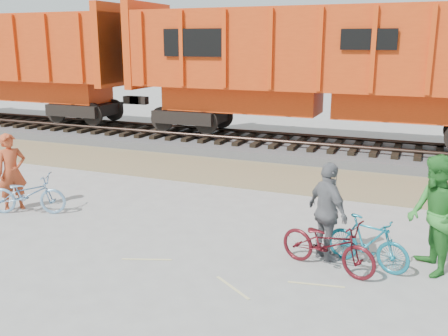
{
  "coord_description": "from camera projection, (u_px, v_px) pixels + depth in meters",
  "views": [
    {
      "loc": [
        3.38,
        -7.89,
        3.77
      ],
      "look_at": [
        -0.45,
        1.5,
        1.2
      ],
      "focal_mm": 40.0,
      "sensor_mm": 36.0,
      "label": 1
    }
  ],
  "objects": [
    {
      "name": "ballast_bed",
      "position": [
        318.0,
        149.0,
        17.28
      ],
      "size": [
        120.0,
        4.0,
        0.3
      ],
      "primitive_type": "cube",
      "color": "slate",
      "rests_on": "ground"
    },
    {
      "name": "bicycle_teal",
      "position": [
        368.0,
        242.0,
        8.51
      ],
      "size": [
        1.55,
        0.9,
        0.9
      ],
      "primitive_type": "imported",
      "rotation": [
        0.0,
        0.0,
        1.23
      ],
      "color": "#147189",
      "rests_on": "ground"
    },
    {
      "name": "ground",
      "position": [
        216.0,
        251.0,
        9.24
      ],
      "size": [
        120.0,
        120.0,
        0.0
      ],
      "primitive_type": "plane",
      "color": "#9E9E99",
      "rests_on": "ground"
    },
    {
      "name": "gravel_strip",
      "position": [
        292.0,
        178.0,
        14.18
      ],
      "size": [
        120.0,
        3.0,
        0.02
      ],
      "primitive_type": "cube",
      "color": "#857452",
      "rests_on": "ground"
    },
    {
      "name": "track",
      "position": [
        318.0,
        140.0,
        17.2
      ],
      "size": [
        120.0,
        2.6,
        0.24
      ],
      "color": "black",
      "rests_on": "ballast_bed"
    },
    {
      "name": "person_man",
      "position": [
        434.0,
        215.0,
        8.19
      ],
      "size": [
        1.04,
        1.17,
        2.01
      ],
      "primitive_type": "imported",
      "rotation": [
        0.0,
        0.0,
        -1.24
      ],
      "color": "#2C7E2C",
      "rests_on": "ground"
    },
    {
      "name": "person_woman",
      "position": [
        328.0,
        212.0,
        8.7
      ],
      "size": [
        1.05,
        1.04,
        1.78
      ],
      "primitive_type": "imported",
      "rotation": [
        0.0,
        0.0,
        2.37
      ],
      "color": "slate",
      "rests_on": "ground"
    },
    {
      "name": "person_solo",
      "position": [
        12.0,
        172.0,
        11.36
      ],
      "size": [
        0.7,
        0.78,
        1.78
      ],
      "primitive_type": "imported",
      "rotation": [
        0.0,
        0.0,
        1.03
      ],
      "color": "#AF4120",
      "rests_on": "ground"
    },
    {
      "name": "bicycle_blue",
      "position": [
        27.0,
        194.0,
        11.2
      ],
      "size": [
        1.83,
        1.17,
        0.91
      ],
      "primitive_type": "imported",
      "rotation": [
        0.0,
        0.0,
        1.93
      ],
      "color": "#76A2C7",
      "rests_on": "ground"
    },
    {
      "name": "hopper_car_center",
      "position": [
        329.0,
        66.0,
        16.49
      ],
      "size": [
        14.0,
        3.13,
        4.65
      ],
      "color": "black",
      "rests_on": "track"
    },
    {
      "name": "bicycle_maroon",
      "position": [
        328.0,
        244.0,
        8.41
      ],
      "size": [
        1.85,
        1.11,
        0.92
      ],
      "primitive_type": "imported",
      "rotation": [
        0.0,
        0.0,
        1.26
      ],
      "color": "#4C0F15",
      "rests_on": "ground"
    }
  ]
}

